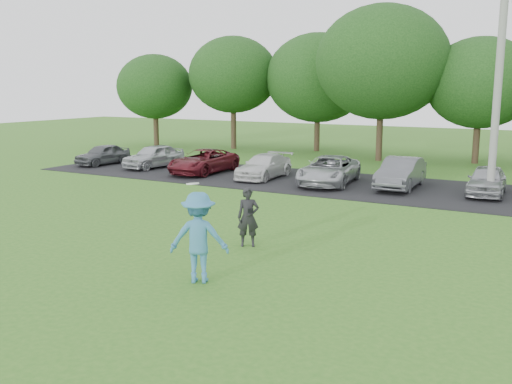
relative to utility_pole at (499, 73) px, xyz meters
The scene contains 7 objects.
ground 14.26m from the utility_pole, 111.93° to the right, with size 100.00×100.00×0.00m, color #326E1F.
parking_lot 6.87m from the utility_pole, behind, with size 32.00×6.50×0.03m, color black.
utility_pole is the anchor object (origin of this frame).
frisbee_player 14.01m from the utility_pole, 108.73° to the right, with size 1.47×1.23×2.23m.
camera_bystander 11.63m from the utility_pole, 115.92° to the right, with size 0.68×0.61×1.57m.
parked_cars 6.25m from the utility_pole, behind, with size 30.80×4.90×1.26m.
tree_row 10.85m from the utility_pole, 108.96° to the left, with size 42.39×9.85×8.64m.
Camera 1 is at (7.49, -10.07, 4.19)m, focal length 40.00 mm.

